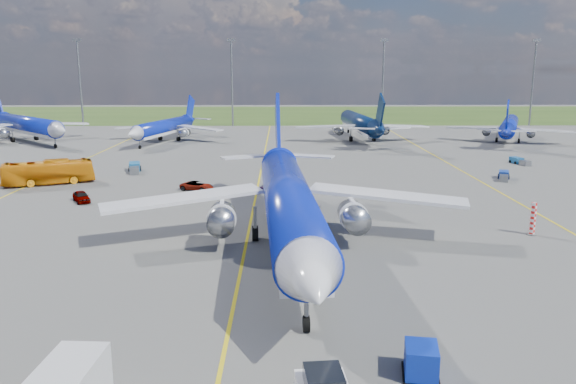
{
  "coord_description": "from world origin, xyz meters",
  "views": [
    {
      "loc": [
        3.11,
        -41.09,
        14.79
      ],
      "look_at": [
        3.67,
        8.26,
        4.0
      ],
      "focal_mm": 35.0,
      "sensor_mm": 36.0,
      "label": 1
    }
  ],
  "objects_px": {
    "apron_bus": "(48,172)",
    "bg_jet_ne": "(508,141)",
    "uld_container": "(421,361)",
    "service_car_c": "(277,185)",
    "bg_jet_nw": "(30,142)",
    "bg_jet_nnw": "(165,142)",
    "baggage_tug_c": "(135,168)",
    "service_car_b": "(197,186)",
    "main_airliner": "(289,250)",
    "baggage_tug_e": "(519,161)",
    "service_car_a": "(81,197)",
    "bg_jet_n": "(360,140)",
    "warning_post": "(533,219)",
    "baggage_tug_w": "(504,176)"
  },
  "relations": [
    {
      "from": "apron_bus",
      "to": "bg_jet_ne",
      "type": "bearing_deg",
      "value": -84.21
    },
    {
      "from": "bg_jet_ne",
      "to": "uld_container",
      "type": "xyz_separation_m",
      "value": [
        -41.01,
        -92.36,
        0.79
      ]
    },
    {
      "from": "bg_jet_ne",
      "to": "service_car_c",
      "type": "height_order",
      "value": "bg_jet_ne"
    },
    {
      "from": "bg_jet_nw",
      "to": "apron_bus",
      "type": "relative_size",
      "value": 3.41
    },
    {
      "from": "bg_jet_nnw",
      "to": "uld_container",
      "type": "relative_size",
      "value": 17.04
    },
    {
      "from": "baggage_tug_c",
      "to": "service_car_b",
      "type": "bearing_deg",
      "value": -63.58
    },
    {
      "from": "bg_jet_ne",
      "to": "main_airliner",
      "type": "relative_size",
      "value": 0.77
    },
    {
      "from": "bg_jet_nw",
      "to": "baggage_tug_c",
      "type": "relative_size",
      "value": 7.03
    },
    {
      "from": "apron_bus",
      "to": "baggage_tug_c",
      "type": "distance_m",
      "value": 12.9
    },
    {
      "from": "uld_container",
      "to": "service_car_c",
      "type": "distance_m",
      "value": 44.01
    },
    {
      "from": "bg_jet_nw",
      "to": "baggage_tug_e",
      "type": "distance_m",
      "value": 94.98
    },
    {
      "from": "bg_jet_nw",
      "to": "service_car_a",
      "type": "distance_m",
      "value": 61.76
    },
    {
      "from": "bg_jet_nnw",
      "to": "bg_jet_nw",
      "type": "bearing_deg",
      "value": -166.12
    },
    {
      "from": "bg_jet_nw",
      "to": "bg_jet_n",
      "type": "distance_m",
      "value": 69.46
    },
    {
      "from": "uld_container",
      "to": "service_car_a",
      "type": "bearing_deg",
      "value": 138.31
    },
    {
      "from": "main_airliner",
      "to": "baggage_tug_e",
      "type": "distance_m",
      "value": 57.18
    },
    {
      "from": "apron_bus",
      "to": "baggage_tug_e",
      "type": "height_order",
      "value": "apron_bus"
    },
    {
      "from": "service_car_b",
      "to": "baggage_tug_c",
      "type": "distance_m",
      "value": 17.46
    },
    {
      "from": "warning_post",
      "to": "bg_jet_n",
      "type": "bearing_deg",
      "value": 94.85
    },
    {
      "from": "uld_container",
      "to": "baggage_tug_e",
      "type": "bearing_deg",
      "value": 73.64
    },
    {
      "from": "warning_post",
      "to": "service_car_a",
      "type": "height_order",
      "value": "warning_post"
    },
    {
      "from": "service_car_b",
      "to": "baggage_tug_e",
      "type": "bearing_deg",
      "value": -48.14
    },
    {
      "from": "service_car_a",
      "to": "baggage_tug_w",
      "type": "height_order",
      "value": "service_car_a"
    },
    {
      "from": "main_airliner",
      "to": "baggage_tug_c",
      "type": "height_order",
      "value": "main_airliner"
    },
    {
      "from": "bg_jet_n",
      "to": "baggage_tug_e",
      "type": "relative_size",
      "value": 8.92
    },
    {
      "from": "bg_jet_nnw",
      "to": "baggage_tug_e",
      "type": "height_order",
      "value": "bg_jet_nnw"
    },
    {
      "from": "main_airliner",
      "to": "baggage_tug_w",
      "type": "bearing_deg",
      "value": 42.51
    },
    {
      "from": "service_car_b",
      "to": "baggage_tug_e",
      "type": "relative_size",
      "value": 0.94
    },
    {
      "from": "bg_jet_nnw",
      "to": "apron_bus",
      "type": "xyz_separation_m",
      "value": [
        -6.25,
        -44.4,
        1.59
      ]
    },
    {
      "from": "bg_jet_nnw",
      "to": "service_car_c",
      "type": "relative_size",
      "value": 6.66
    },
    {
      "from": "bg_jet_nnw",
      "to": "baggage_tug_c",
      "type": "relative_size",
      "value": 6.06
    },
    {
      "from": "warning_post",
      "to": "baggage_tug_e",
      "type": "xyz_separation_m",
      "value": [
        15.14,
        39.09,
        -1.05
      ]
    },
    {
      "from": "uld_container",
      "to": "baggage_tug_c",
      "type": "xyz_separation_m",
      "value": [
        -28.63,
        57.01,
        -0.22
      ]
    },
    {
      "from": "bg_jet_n",
      "to": "bg_jet_ne",
      "type": "xyz_separation_m",
      "value": [
        31.0,
        -2.8,
        0.0
      ]
    },
    {
      "from": "bg_jet_ne",
      "to": "baggage_tug_w",
      "type": "relative_size",
      "value": 7.53
    },
    {
      "from": "main_airliner",
      "to": "service_car_c",
      "type": "distance_m",
      "value": 23.54
    },
    {
      "from": "warning_post",
      "to": "bg_jet_n",
      "type": "xyz_separation_m",
      "value": [
        -6.04,
        71.15,
        -1.5
      ]
    },
    {
      "from": "baggage_tug_c",
      "to": "baggage_tug_w",
      "type": "bearing_deg",
      "value": -20.51
    },
    {
      "from": "bg_jet_nw",
      "to": "uld_container",
      "type": "relative_size",
      "value": 19.8
    },
    {
      "from": "bg_jet_nw",
      "to": "service_car_a",
      "type": "bearing_deg",
      "value": -105.57
    },
    {
      "from": "apron_bus",
      "to": "service_car_c",
      "type": "distance_m",
      "value": 30.48
    },
    {
      "from": "bg_jet_ne",
      "to": "uld_container",
      "type": "height_order",
      "value": "bg_jet_ne"
    },
    {
      "from": "bg_jet_nnw",
      "to": "service_car_a",
      "type": "xyz_separation_m",
      "value": [
        1.55,
        -54.58,
        0.63
      ]
    },
    {
      "from": "service_car_c",
      "to": "baggage_tug_c",
      "type": "bearing_deg",
      "value": -162.09
    },
    {
      "from": "apron_bus",
      "to": "service_car_b",
      "type": "bearing_deg",
      "value": -125.44
    },
    {
      "from": "bg_jet_n",
      "to": "baggage_tug_c",
      "type": "distance_m",
      "value": 54.31
    },
    {
      "from": "bg_jet_nnw",
      "to": "baggage_tug_c",
      "type": "distance_m",
      "value": 35.23
    },
    {
      "from": "baggage_tug_e",
      "to": "main_airliner",
      "type": "bearing_deg",
      "value": -142.77
    },
    {
      "from": "bg_jet_nnw",
      "to": "apron_bus",
      "type": "relative_size",
      "value": 2.94
    },
    {
      "from": "bg_jet_nw",
      "to": "baggage_tug_e",
      "type": "xyz_separation_m",
      "value": [
        90.56,
        -28.65,
        0.45
      ]
    }
  ]
}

